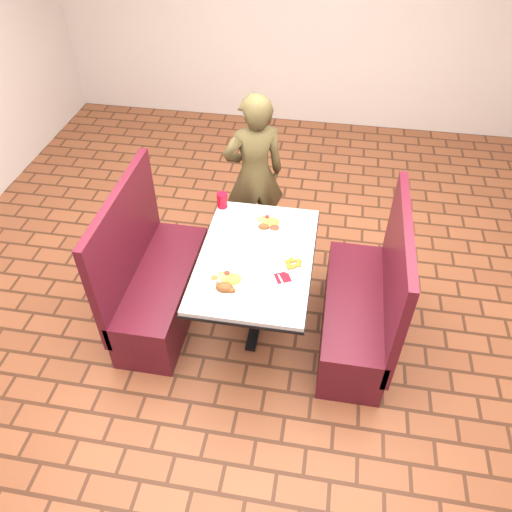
{
  "coord_description": "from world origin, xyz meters",
  "views": [
    {
      "loc": [
        0.44,
        -2.56,
        3.15
      ],
      "look_at": [
        0.0,
        0.0,
        0.75
      ],
      "focal_mm": 35.0,
      "sensor_mm": 36.0,
      "label": 1
    }
  ],
  "objects_px": {
    "diner_person": "(254,175)",
    "plantain_plate": "(293,264)",
    "booth_bench_right": "(361,310)",
    "booth_bench_left": "(156,284)",
    "red_tumbler": "(222,200)",
    "dining_table": "(256,266)",
    "near_dinner_plate": "(227,281)",
    "far_dinner_plate": "(268,223)"
  },
  "relations": [
    {
      "from": "dining_table",
      "to": "near_dinner_plate",
      "type": "relative_size",
      "value": 4.44
    },
    {
      "from": "far_dinner_plate",
      "to": "diner_person",
      "type": "bearing_deg",
      "value": 108.62
    },
    {
      "from": "booth_bench_right",
      "to": "diner_person",
      "type": "xyz_separation_m",
      "value": [
        -0.99,
        1.03,
        0.41
      ]
    },
    {
      "from": "diner_person",
      "to": "far_dinner_plate",
      "type": "distance_m",
      "value": 0.71
    },
    {
      "from": "booth_bench_left",
      "to": "diner_person",
      "type": "xyz_separation_m",
      "value": [
        0.61,
        1.03,
        0.41
      ]
    },
    {
      "from": "booth_bench_left",
      "to": "near_dinner_plate",
      "type": "relative_size",
      "value": 4.39
    },
    {
      "from": "dining_table",
      "to": "diner_person",
      "type": "distance_m",
      "value": 1.05
    },
    {
      "from": "near_dinner_plate",
      "to": "booth_bench_right",
      "type": "bearing_deg",
      "value": 18.19
    },
    {
      "from": "far_dinner_plate",
      "to": "red_tumbler",
      "type": "height_order",
      "value": "red_tumbler"
    },
    {
      "from": "booth_bench_left",
      "to": "plantain_plate",
      "type": "bearing_deg",
      "value": -2.91
    },
    {
      "from": "diner_person",
      "to": "far_dinner_plate",
      "type": "bearing_deg",
      "value": 83.82
    },
    {
      "from": "near_dinner_plate",
      "to": "plantain_plate",
      "type": "height_order",
      "value": "near_dinner_plate"
    },
    {
      "from": "booth_bench_right",
      "to": "red_tumbler",
      "type": "distance_m",
      "value": 1.36
    },
    {
      "from": "near_dinner_plate",
      "to": "plantain_plate",
      "type": "xyz_separation_m",
      "value": [
        0.41,
        0.26,
        -0.02
      ]
    },
    {
      "from": "dining_table",
      "to": "diner_person",
      "type": "height_order",
      "value": "diner_person"
    },
    {
      "from": "diner_person",
      "to": "plantain_plate",
      "type": "relative_size",
      "value": 8.11
    },
    {
      "from": "near_dinner_plate",
      "to": "far_dinner_plate",
      "type": "xyz_separation_m",
      "value": [
        0.18,
        0.67,
        -0.01
      ]
    },
    {
      "from": "plantain_plate",
      "to": "booth_bench_right",
      "type": "bearing_deg",
      "value": 5.85
    },
    {
      "from": "near_dinner_plate",
      "to": "red_tumbler",
      "type": "distance_m",
      "value": 0.86
    },
    {
      "from": "booth_bench_left",
      "to": "booth_bench_right",
      "type": "xyz_separation_m",
      "value": [
        1.6,
        0.0,
        0.0
      ]
    },
    {
      "from": "booth_bench_left",
      "to": "red_tumbler",
      "type": "height_order",
      "value": "booth_bench_left"
    },
    {
      "from": "booth_bench_right",
      "to": "far_dinner_plate",
      "type": "distance_m",
      "value": 0.95
    },
    {
      "from": "booth_bench_left",
      "to": "near_dinner_plate",
      "type": "height_order",
      "value": "booth_bench_left"
    },
    {
      "from": "booth_bench_right",
      "to": "diner_person",
      "type": "bearing_deg",
      "value": 133.95
    },
    {
      "from": "diner_person",
      "to": "near_dinner_plate",
      "type": "relative_size",
      "value": 5.42
    },
    {
      "from": "far_dinner_plate",
      "to": "plantain_plate",
      "type": "xyz_separation_m",
      "value": [
        0.23,
        -0.41,
        -0.01
      ]
    },
    {
      "from": "diner_person",
      "to": "plantain_plate",
      "type": "xyz_separation_m",
      "value": [
        0.46,
        -1.08,
        0.02
      ]
    },
    {
      "from": "plantain_plate",
      "to": "red_tumbler",
      "type": "distance_m",
      "value": 0.86
    },
    {
      "from": "dining_table",
      "to": "plantain_plate",
      "type": "relative_size",
      "value": 6.64
    },
    {
      "from": "dining_table",
      "to": "near_dinner_plate",
      "type": "height_order",
      "value": "near_dinner_plate"
    },
    {
      "from": "dining_table",
      "to": "diner_person",
      "type": "xyz_separation_m",
      "value": [
        -0.19,
        1.03,
        0.09
      ]
    },
    {
      "from": "near_dinner_plate",
      "to": "plantain_plate",
      "type": "distance_m",
      "value": 0.49
    },
    {
      "from": "plantain_plate",
      "to": "near_dinner_plate",
      "type": "bearing_deg",
      "value": -148.26
    },
    {
      "from": "booth_bench_left",
      "to": "diner_person",
      "type": "bearing_deg",
      "value": 59.39
    },
    {
      "from": "diner_person",
      "to": "far_dinner_plate",
      "type": "xyz_separation_m",
      "value": [
        0.23,
        -0.67,
        0.03
      ]
    },
    {
      "from": "diner_person",
      "to": "far_dinner_plate",
      "type": "relative_size",
      "value": 5.83
    },
    {
      "from": "dining_table",
      "to": "red_tumbler",
      "type": "relative_size",
      "value": 9.87
    },
    {
      "from": "booth_bench_left",
      "to": "far_dinner_plate",
      "type": "xyz_separation_m",
      "value": [
        0.83,
        0.36,
        0.44
      ]
    },
    {
      "from": "dining_table",
      "to": "red_tumbler",
      "type": "distance_m",
      "value": 0.66
    },
    {
      "from": "dining_table",
      "to": "booth_bench_right",
      "type": "relative_size",
      "value": 1.01
    },
    {
      "from": "near_dinner_plate",
      "to": "diner_person",
      "type": "bearing_deg",
      "value": 92.02
    },
    {
      "from": "diner_person",
      "to": "plantain_plate",
      "type": "height_order",
      "value": "diner_person"
    }
  ]
}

